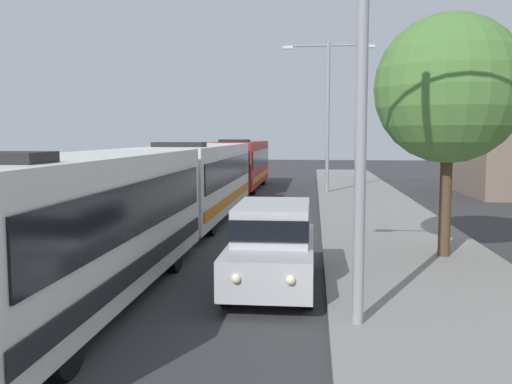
{
  "coord_description": "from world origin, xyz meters",
  "views": [
    {
      "loc": [
        3.3,
        -0.03,
        3.44
      ],
      "look_at": [
        1.55,
        17.12,
        1.7
      ],
      "focal_mm": 39.48,
      "sensor_mm": 36.0,
      "label": 1
    }
  ],
  "objects": [
    {
      "name": "roadside_tree",
      "position": [
        6.89,
        15.62,
        4.67
      ],
      "size": [
        3.98,
        3.98,
        6.53
      ],
      "color": "#4C3823",
      "rests_on": "sidewalk"
    },
    {
      "name": "streetlamp_near",
      "position": [
        4.1,
        9.72,
        5.08
      ],
      "size": [
        5.98,
        0.28,
        8.02
      ],
      "color": "gray",
      "rests_on": "sidewalk"
    },
    {
      "name": "streetlamp_mid",
      "position": [
        4.1,
        33.01,
        5.35
      ],
      "size": [
        5.19,
        0.28,
        8.61
      ],
      "color": "gray",
      "rests_on": "sidewalk"
    },
    {
      "name": "bus_second_in_line",
      "position": [
        -1.3,
        22.66,
        1.69
      ],
      "size": [
        2.58,
        12.34,
        3.21
      ],
      "color": "silver",
      "rests_on": "ground_plane"
    },
    {
      "name": "bus_lead",
      "position": [
        -1.3,
        10.71,
        1.69
      ],
      "size": [
        2.58,
        10.85,
        3.21
      ],
      "color": "silver",
      "rests_on": "ground_plane"
    },
    {
      "name": "white_suv",
      "position": [
        2.4,
        12.54,
        1.03
      ],
      "size": [
        1.86,
        4.88,
        1.9
      ],
      "color": "#B7B7BC",
      "rests_on": "ground_plane"
    },
    {
      "name": "bus_middle",
      "position": [
        -1.3,
        35.95,
        1.69
      ],
      "size": [
        2.58,
        11.32,
        3.21
      ],
      "color": "maroon",
      "rests_on": "ground_plane"
    }
  ]
}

